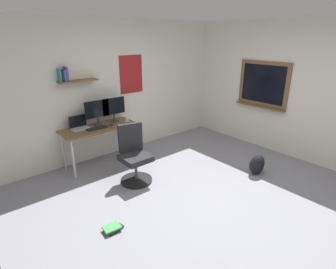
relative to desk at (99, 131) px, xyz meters
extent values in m
plane|color=gray|center=(0.64, -2.08, -0.65)|extent=(5.20, 5.20, 0.00)
cube|color=silver|center=(0.64, 0.37, 0.65)|extent=(5.00, 0.10, 2.60)
cube|color=brown|center=(-0.20, 0.22, 0.90)|extent=(0.68, 0.20, 0.02)
cube|color=#A51E1E|center=(0.93, 0.31, 0.90)|extent=(0.52, 0.01, 0.74)
cube|color=teal|center=(-0.50, 0.24, 1.02)|extent=(0.02, 0.14, 0.21)
cube|color=black|center=(-0.46, 0.24, 1.00)|extent=(0.03, 0.14, 0.17)
cube|color=#3851B2|center=(-0.42, 0.24, 1.01)|extent=(0.04, 0.14, 0.19)
cube|color=#7A3D99|center=(-0.38, 0.24, 1.03)|extent=(0.03, 0.14, 0.24)
cube|color=silver|center=(3.09, -2.08, 0.65)|extent=(0.10, 5.00, 2.60)
cube|color=brown|center=(3.03, -1.36, 0.70)|extent=(0.04, 1.10, 0.90)
cube|color=black|center=(3.01, -1.36, 0.70)|extent=(0.01, 0.94, 0.76)
cube|color=brown|center=(2.98, -1.36, 0.24)|extent=(0.12, 1.10, 0.03)
cube|color=brown|center=(0.00, 0.00, 0.07)|extent=(1.34, 0.57, 0.03)
cylinder|color=#B7B7BC|center=(-0.61, -0.23, -0.30)|extent=(0.04, 0.04, 0.70)
cylinder|color=#B7B7BC|center=(0.61, -0.23, -0.30)|extent=(0.04, 0.04, 0.70)
cylinder|color=#B7B7BC|center=(-0.61, 0.23, -0.30)|extent=(0.04, 0.04, 0.70)
cylinder|color=#B7B7BC|center=(0.61, 0.23, -0.30)|extent=(0.04, 0.04, 0.70)
cylinder|color=black|center=(0.12, -0.97, -0.63)|extent=(0.52, 0.52, 0.04)
cylinder|color=#4C4C51|center=(0.12, -0.97, -0.44)|extent=(0.05, 0.05, 0.34)
cube|color=#232328|center=(0.12, -0.97, -0.22)|extent=(0.44, 0.44, 0.09)
cube|color=#232328|center=(0.16, -0.78, 0.06)|extent=(0.41, 0.16, 0.48)
cube|color=#ADAFB5|center=(-0.30, 0.10, 0.09)|extent=(0.31, 0.21, 0.02)
cube|color=black|center=(-0.30, 0.20, 0.20)|extent=(0.31, 0.01, 0.21)
cylinder|color=#38383D|center=(0.03, 0.10, 0.09)|extent=(0.17, 0.17, 0.01)
cylinder|color=#38383D|center=(0.03, 0.10, 0.17)|extent=(0.03, 0.03, 0.14)
cube|color=black|center=(0.03, 0.09, 0.39)|extent=(0.46, 0.02, 0.31)
cylinder|color=#38383D|center=(0.37, 0.10, 0.09)|extent=(0.17, 0.17, 0.01)
cylinder|color=#38383D|center=(0.37, 0.10, 0.17)|extent=(0.03, 0.03, 0.14)
cube|color=black|center=(0.37, 0.09, 0.39)|extent=(0.46, 0.02, 0.31)
cube|color=black|center=(-0.07, -0.07, 0.09)|extent=(0.37, 0.13, 0.02)
ellipsoid|color=#262628|center=(0.21, -0.07, 0.10)|extent=(0.10, 0.06, 0.03)
cylinder|color=silver|center=(0.57, -0.02, 0.13)|extent=(0.08, 0.08, 0.09)
ellipsoid|color=black|center=(1.88, -2.10, -0.47)|extent=(0.32, 0.22, 0.36)
cube|color=black|center=(-0.76, -1.78, -0.63)|extent=(0.24, 0.19, 0.03)
cube|color=#3D934C|center=(-0.79, -1.79, -0.60)|extent=(0.22, 0.17, 0.03)
camera|label=1|loc=(-2.00, -4.30, 1.63)|focal=28.67mm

